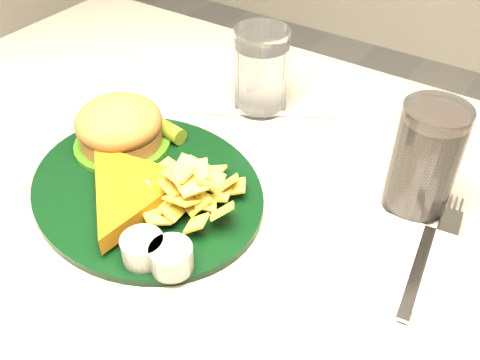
{
  "coord_description": "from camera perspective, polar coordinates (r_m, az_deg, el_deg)",
  "views": [
    {
      "loc": [
        0.3,
        -0.41,
        1.2
      ],
      "look_at": [
        0.04,
        -0.02,
        0.8
      ],
      "focal_mm": 40.0,
      "sensor_mm": 36.0,
      "label": 1
    }
  ],
  "objects": [
    {
      "name": "table",
      "position": [
        0.97,
        -1.38,
        -18.06
      ],
      "size": [
        1.2,
        0.8,
        0.75
      ],
      "primitive_type": null,
      "color": "#9E988F",
      "rests_on": "ground"
    },
    {
      "name": "dinner_plate",
      "position": [
        0.66,
        -10.24,
        1.25
      ],
      "size": [
        0.39,
        0.36,
        0.07
      ],
      "primitive_type": null,
      "rotation": [
        0.0,
        0.0,
        -0.32
      ],
      "color": "black",
      "rests_on": "table"
    },
    {
      "name": "water_glass",
      "position": [
        0.8,
        2.28,
        11.65
      ],
      "size": [
        0.09,
        0.09,
        0.13
      ],
      "primitive_type": "cylinder",
      "rotation": [
        0.0,
        0.0,
        0.19
      ],
      "color": "silver",
      "rests_on": "table"
    },
    {
      "name": "cola_glass",
      "position": [
        0.65,
        19.11,
        2.07
      ],
      "size": [
        0.1,
        0.1,
        0.14
      ],
      "primitive_type": "cylinder",
      "rotation": [
        0.0,
        0.0,
        0.33
      ],
      "color": "black",
      "rests_on": "table"
    },
    {
      "name": "fork_napkin",
      "position": [
        0.61,
        18.73,
        -8.47
      ],
      "size": [
        0.16,
        0.2,
        0.01
      ],
      "primitive_type": null,
      "rotation": [
        0.0,
        0.0,
        0.13
      ],
      "color": "white",
      "rests_on": "table"
    },
    {
      "name": "spoon",
      "position": [
        0.75,
        -13.1,
        2.67
      ],
      "size": [
        0.04,
        0.13,
        0.01
      ],
      "primitive_type": null,
      "rotation": [
        0.0,
        0.0,
        0.01
      ],
      "color": "white",
      "rests_on": "table"
    },
    {
      "name": "ramekin",
      "position": [
        0.82,
        -7.2,
        7.92
      ],
      "size": [
        0.04,
        0.04,
        0.03
      ],
      "primitive_type": "cylinder",
      "rotation": [
        0.0,
        0.0,
        0.05
      ],
      "color": "white",
      "rests_on": "table"
    },
    {
      "name": "wrapped_straw",
      "position": [
        0.81,
        1.98,
        7.16
      ],
      "size": [
        0.24,
        0.18,
        0.01
      ],
      "primitive_type": null,
      "rotation": [
        0.0,
        0.0,
        0.53
      ],
      "color": "silver",
      "rests_on": "table"
    }
  ]
}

